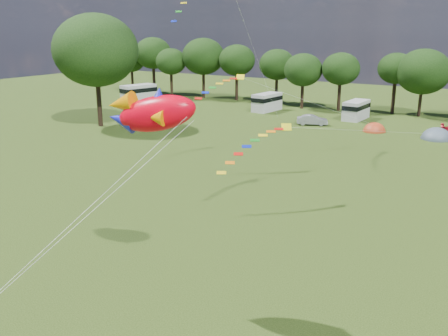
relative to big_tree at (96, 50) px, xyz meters
The scene contains 11 objects.
ground_plane 42.02m from the big_tree, 43.03° to the right, with size 180.00×180.00×0.00m, color black.
big_tree is the anchor object (origin of this frame).
car_b 27.29m from the big_tree, 32.96° to the left, with size 1.32×3.52×1.24m, color gray.
campervan_a 21.37m from the big_tree, 117.57° to the left, with size 3.64×6.05×2.77m.
campervan_b 25.22m from the big_tree, 59.51° to the left, with size 2.65×5.28×2.50m.
campervan_c 33.50m from the big_tree, 39.51° to the left, with size 2.32×5.04×2.43m.
tent_orange 33.87m from the big_tree, 25.83° to the left, with size 2.62×2.87×2.05m.
tent_greyblue 39.77m from the big_tree, 20.74° to the left, with size 3.31×3.62×2.46m.
fish_kite 41.72m from the big_tree, 41.57° to the right, with size 4.21×2.27×2.20m.
streamer_kite_b 23.34m from the big_tree, 20.52° to the right, with size 4.39×4.66×3.84m.
streamer_kite_c 33.06m from the big_tree, 26.07° to the right, with size 3.27×4.99×2.84m.
Camera 1 is at (14.27, -15.19, 11.77)m, focal length 40.00 mm.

